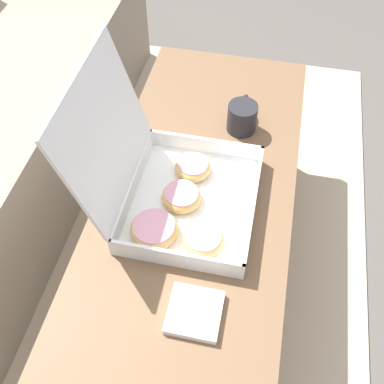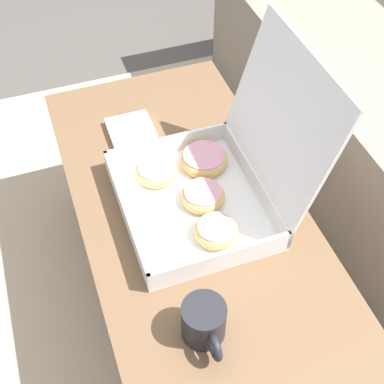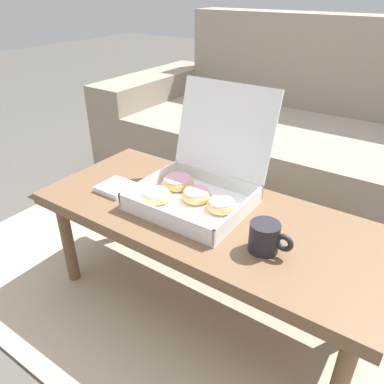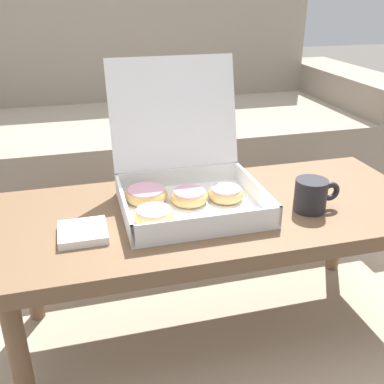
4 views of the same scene
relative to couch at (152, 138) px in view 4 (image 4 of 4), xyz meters
name	(u,v)px [view 4 (image 4 of 4)]	position (x,y,z in m)	size (l,w,h in m)	color
ground_plane	(204,308)	(0.00, -0.84, -0.30)	(12.00, 12.00, 0.00)	#514C47
area_rug	(181,257)	(0.00, -0.54, -0.30)	(2.23, 1.87, 0.01)	tan
couch	(152,138)	(0.00, 0.00, 0.00)	(2.11, 0.88, 0.91)	gray
coffee_table	(216,222)	(0.00, -0.94, 0.06)	(1.13, 0.49, 0.40)	brown
pastry_box	(181,181)	(-0.08, -0.88, 0.16)	(0.36, 0.39, 0.35)	white
coffee_mug	(312,195)	(0.23, -1.01, 0.15)	(0.12, 0.08, 0.08)	#232328
napkin_stack	(83,232)	(-0.34, -1.00, 0.11)	(0.11, 0.11, 0.02)	white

